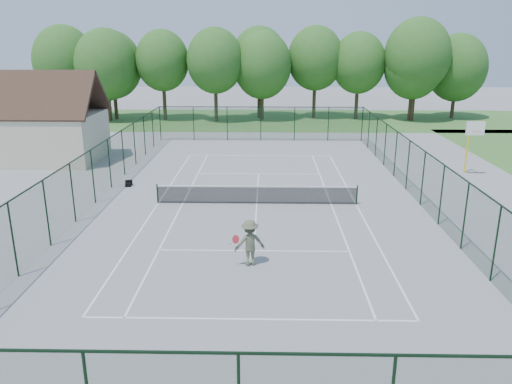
% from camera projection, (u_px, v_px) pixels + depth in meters
% --- Properties ---
extents(ground, '(140.00, 140.00, 0.00)m').
position_uv_depth(ground, '(257.00, 204.00, 27.61)').
color(ground, gray).
rests_on(ground, ground).
extents(grass_far, '(80.00, 16.00, 0.01)m').
position_uv_depth(grass_far, '(262.00, 120.00, 56.27)').
color(grass_far, '#457934').
rests_on(grass_far, ground).
extents(court_lines, '(11.05, 23.85, 0.01)m').
position_uv_depth(court_lines, '(257.00, 204.00, 27.60)').
color(court_lines, white).
rests_on(court_lines, ground).
extents(tennis_net, '(11.08, 0.08, 1.10)m').
position_uv_depth(tennis_net, '(257.00, 194.00, 27.44)').
color(tennis_net, black).
rests_on(tennis_net, ground).
extents(fence_enclosure, '(18.05, 36.05, 3.02)m').
position_uv_depth(fence_enclosure, '(257.00, 177.00, 27.15)').
color(fence_enclosure, '#193C20').
rests_on(fence_enclosure, ground).
extents(utility_building, '(8.60, 6.27, 6.63)m').
position_uv_depth(utility_building, '(42.00, 119.00, 36.57)').
color(utility_building, beige).
rests_on(utility_building, ground).
extents(tree_line_far, '(39.40, 6.40, 9.70)m').
position_uv_depth(tree_line_far, '(262.00, 65.00, 54.51)').
color(tree_line_far, '#42311E').
rests_on(tree_line_far, ground).
extents(basketball_goal, '(1.20, 1.43, 3.65)m').
position_uv_depth(basketball_goal, '(472.00, 137.00, 32.80)').
color(basketball_goal, yellow).
rests_on(basketball_goal, ground).
extents(sports_bag_a, '(0.49, 0.39, 0.34)m').
position_uv_depth(sports_bag_a, '(129.00, 183.00, 31.00)').
color(sports_bag_a, black).
rests_on(sports_bag_a, ground).
extents(sports_bag_b, '(0.34, 0.24, 0.25)m').
position_uv_depth(sports_bag_b, '(128.00, 185.00, 30.72)').
color(sports_bag_b, black).
rests_on(sports_bag_b, ground).
extents(tennis_player, '(2.08, 1.01, 1.92)m').
position_uv_depth(tennis_player, '(250.00, 243.00, 19.89)').
color(tennis_player, '#575B42').
rests_on(tennis_player, ground).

